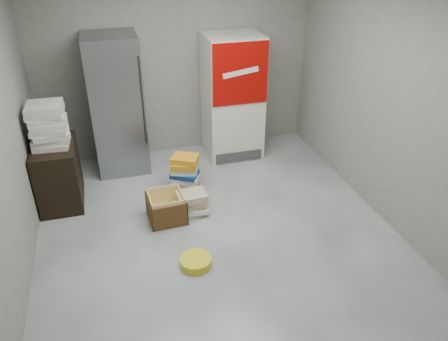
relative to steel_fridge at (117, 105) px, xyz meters
name	(u,v)px	position (x,y,z in m)	size (l,w,h in m)	color
ground	(223,244)	(0.90, -2.13, -0.95)	(5.00, 5.00, 0.00)	beige
room_shell	(222,89)	(0.90, -2.13, 0.85)	(4.04, 5.04, 2.82)	gray
steel_fridge	(117,105)	(0.00, 0.00, 0.00)	(0.70, 0.72, 1.90)	gray
coke_cooler	(232,97)	(1.65, -0.01, -0.05)	(0.80, 0.73, 1.80)	silver
wood_shelf	(58,174)	(-0.83, -0.73, -0.55)	(0.50, 0.80, 0.80)	black
supply_box_stack	(48,125)	(-0.82, -0.73, 0.11)	(0.45, 0.44, 0.52)	silver
phonebook_stack_main	(185,173)	(0.74, -0.88, -0.70)	(0.44, 0.41, 0.49)	olive
phonebook_stack_side	(192,203)	(0.70, -1.46, -0.80)	(0.40, 0.32, 0.30)	tan
cardboard_box	(166,209)	(0.38, -1.48, -0.81)	(0.45, 0.45, 0.35)	yellow
bucket_lid	(196,262)	(0.54, -2.38, -0.91)	(0.33, 0.33, 0.09)	yellow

